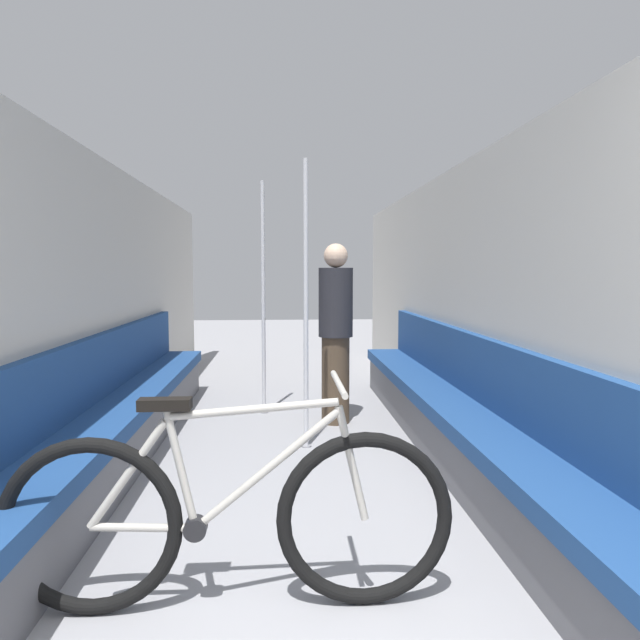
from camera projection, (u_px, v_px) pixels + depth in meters
wall_left at (75, 308)px, 3.82m from camera, size 0.10×9.66×2.19m
wall_right at (489, 306)px, 4.01m from camera, size 0.10×9.66×2.19m
bench_seat_row_left at (108, 430)px, 3.76m from camera, size 0.42×5.35×0.89m
bench_seat_row_right at (461, 423)px, 3.92m from camera, size 0.42×5.35×0.89m
bicycle at (229, 518)px, 2.24m from camera, size 1.78×0.46×0.92m
grab_pole_near at (263, 302)px, 5.32m from camera, size 0.08×0.08×2.17m
grab_pole_far at (306, 309)px, 4.28m from camera, size 0.08×0.08×2.17m
passenger_standing at (336, 331)px, 5.00m from camera, size 0.30×0.30×1.58m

